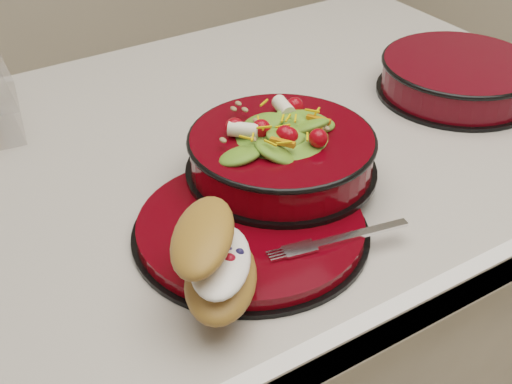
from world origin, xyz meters
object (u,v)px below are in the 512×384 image
island_counter (207,381)px  dinner_plate (252,228)px  fork (342,238)px  extra_bowl (459,76)px  salad_bowl (282,146)px  croissant (217,260)px

island_counter → dinner_plate: size_ratio=4.66×
island_counter → fork: (0.04, -0.26, 0.47)m
island_counter → extra_bowl: (0.42, -0.06, 0.48)m
island_counter → salad_bowl: bearing=-64.6°
salad_bowl → extra_bowl: (0.36, 0.06, -0.03)m
island_counter → dinner_plate: bearing=-98.3°
dinner_plate → croissant: 0.12m
dinner_plate → croissant: croissant is taller
dinner_plate → fork: (0.06, -0.08, 0.01)m
island_counter → extra_bowl: 0.64m
salad_bowl → croissant: salad_bowl is taller
dinner_plate → extra_bowl: 0.47m
island_counter → salad_bowl: size_ratio=5.31×
dinner_plate → fork: bearing=-51.6°
dinner_plate → extra_bowl: (0.45, 0.13, 0.02)m
extra_bowl → island_counter: bearing=172.0°
dinner_plate → island_counter: bearing=81.7°
fork → extra_bowl: 0.44m
salad_bowl → croissant: (-0.17, -0.14, 0.00)m
croissant → extra_bowl: croissant is taller
dinner_plate → croissant: size_ratio=1.69×
island_counter → fork: bearing=-82.2°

